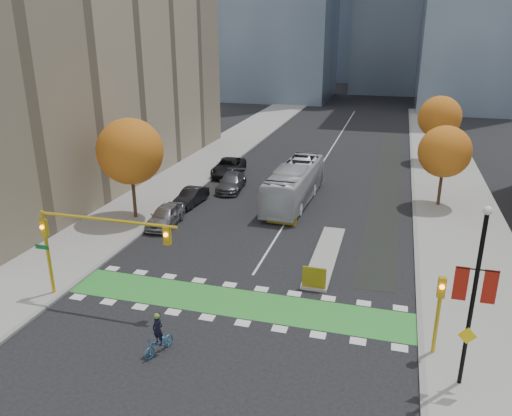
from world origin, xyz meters
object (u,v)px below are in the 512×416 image
Objects in this scene: tree_west at (130,151)px; tree_east_far at (440,117)px; banner_lamppost at (474,292)px; parked_car_d at (229,167)px; parked_car_c at (231,182)px; traffic_signal_east at (439,304)px; parked_car_a at (165,216)px; bus at (294,184)px; traffic_signal_west at (85,236)px; tree_east_near at (445,152)px; cyclist at (159,340)px; hazard_board at (314,278)px; parked_car_b at (191,197)px.

tree_west reaches higher than tree_east_far.
banner_lamppost is 1.36× the size of parked_car_d.
banner_lamppost is at bearing -58.26° from parked_car_c.
traffic_signal_east is 28.17m from parked_car_c.
bus is at bearing 40.71° from parked_car_a.
tree_west is 0.96× the size of traffic_signal_west.
bus is (-12.88, -18.39, -3.52)m from tree_east_far.
tree_west reaches higher than tree_east_near.
traffic_signal_west is (-19.93, -22.51, -0.83)m from tree_east_near.
traffic_signal_east is 0.33× the size of bus.
cyclist is 0.45× the size of parked_car_a.
traffic_signal_east is (22.50, -12.51, -2.88)m from tree_west.
tree_east_near is at bearing 65.80° from hazard_board.
parked_car_c is at bearing -73.32° from parked_car_d.
banner_lamppost is at bearing 25.03° from cyclist.
tree_east_far is 44.61m from cyclist.
hazard_board is 0.17× the size of banner_lamppost.
hazard_board is at bearing 144.08° from traffic_signal_east.
tree_west is 5.71m from parked_car_a.
tree_west is 1.53× the size of parked_car_c.
tree_east_far is 30.71m from parked_car_b.
tree_east_far is at bearing 46.70° from tree_west.
hazard_board is 0.65× the size of cyclist.
bus is at bearing 69.43° from traffic_signal_west.
parked_car_b is at bearing 86.78° from parked_car_a.
tree_east_far is 3.54× the size of cyclist.
traffic_signal_west reaches higher than parked_car_b.
traffic_signal_west is 19.54m from banner_lamppost.
banner_lamppost is at bearing -59.89° from parked_car_d.
parked_car_b is at bearing 93.59° from traffic_signal_west.
tree_east_near is 12.99m from bus.
hazard_board is at bearing -25.99° from tree_west.
hazard_board is 0.20× the size of tree_east_near.
parked_car_c is at bearing 75.32° from parked_car_a.
parked_car_b is (-21.50, -21.46, -4.52)m from tree_east_far.
bus reaches higher than hazard_board.
parked_car_a is 0.78× the size of parked_car_d.
tree_east_far is at bearing 88.21° from tree_east_near.
banner_lamppost is (-1.00, -40.50, -0.63)m from tree_east_far.
bus is 12.00m from parked_car_a.
tree_west is 0.99× the size of banner_lamppost.
tree_east_far is 43.61m from traffic_signal_west.
traffic_signal_east is 13.18m from cyclist.
tree_west is at bearing -144.55° from bus.
traffic_signal_east is 0.76× the size of parked_car_c.
banner_lamppost is at bearing -59.54° from bus.
traffic_signal_west is (4.07, -12.51, -1.58)m from tree_west.
parked_car_a is at bearing -85.61° from parked_car_b.
tree_east_near is 1.73× the size of traffic_signal_east.
tree_east_far is 0.62× the size of bus.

